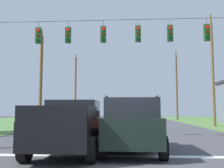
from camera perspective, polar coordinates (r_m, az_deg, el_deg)
The scene contains 14 objects.
stop_bar_stripe at distance 9.28m, azimuth 0.68°, elevation -15.43°, with size 13.54×0.45×0.01m, color white.
lane_dash_0 at distance 15.23m, azimuth 1.83°, elevation -11.60°, with size 0.15×2.50×0.01m, color white.
lane_dash_1 at distance 21.93m, azimuth 2.36°, elevation -9.78°, with size 0.15×2.50×0.01m, color white.
lane_dash_2 at distance 27.82m, azimuth 2.62°, elevation -8.91°, with size 0.15×2.50×0.01m, color white.
lane_dash_3 at distance 35.04m, azimuth 2.81°, elevation -8.24°, with size 0.15×2.50×0.01m, color white.
overhead_signal_span at distance 15.14m, azimuth 1.23°, elevation 4.70°, with size 16.28×0.31×7.38m.
pickup_truck at distance 10.01m, azimuth -8.88°, elevation -9.10°, with size 2.33×5.42×1.95m.
suv_black at distance 10.03m, azimuth 4.30°, elevation -8.61°, with size 2.23×4.81×2.05m.
distant_car_crossing_white at distance 32.70m, azimuth 3.97°, elevation -7.04°, with size 2.20×4.39×1.52m.
distant_car_oncoming at distance 19.57m, azimuth 2.00°, elevation -7.98°, with size 2.11×4.34×1.52m.
utility_pole_mid_right at distance 26.98m, azimuth 21.12°, elevation 2.93°, with size 0.27×1.95×10.92m.
utility_pole_far_right at distance 43.21m, azimuth 13.93°, elevation -0.26°, with size 0.28×1.97×11.18m.
utility_pole_mid_left at distance 26.77m, azimuth -15.26°, elevation 1.08°, with size 0.31×1.59×9.54m.
utility_pole_far_left at distance 43.02m, azimuth -7.99°, elevation -0.71°, with size 0.31×1.63×10.80m.
Camera 1 is at (0.46, -7.08, 1.58)m, focal length 41.91 mm.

